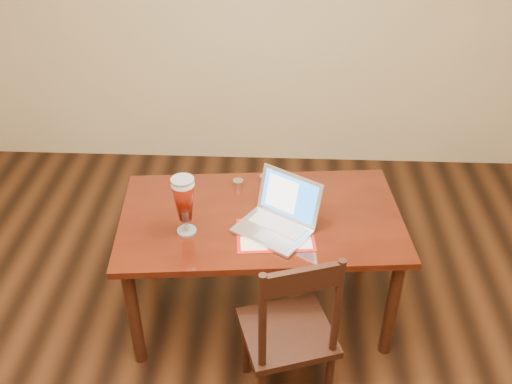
{
  "coord_description": "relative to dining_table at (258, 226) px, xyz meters",
  "views": [
    {
      "loc": [
        0.21,
        -1.69,
        2.55
      ],
      "look_at": [
        0.1,
        0.71,
        0.88
      ],
      "focal_mm": 40.0,
      "sensor_mm": 36.0,
      "label": 1
    }
  ],
  "objects": [
    {
      "name": "room_shell",
      "position": [
        -0.11,
        -0.73,
        1.12
      ],
      "size": [
        4.51,
        5.01,
        2.71
      ],
      "color": "tan",
      "rests_on": "ground"
    },
    {
      "name": "dining_table",
      "position": [
        0.0,
        0.0,
        0.0
      ],
      "size": [
        1.57,
        0.98,
        1.03
      ],
      "rotation": [
        0.0,
        0.0,
        0.09
      ],
      "color": "#461609",
      "rests_on": "ground"
    },
    {
      "name": "dining_chair",
      "position": [
        0.18,
        -0.58,
        -0.17
      ],
      "size": [
        0.52,
        0.51,
        0.99
      ],
      "rotation": [
        0.0,
        0.0,
        0.31
      ],
      "color": "black",
      "rests_on": "ground"
    }
  ]
}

